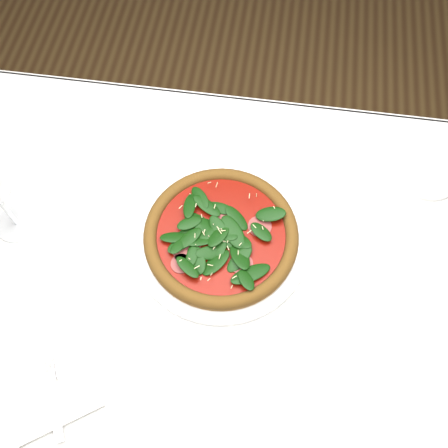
# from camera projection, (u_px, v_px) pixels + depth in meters

# --- Properties ---
(ground) EXTENTS (6.00, 6.00, 0.00)m
(ground) POSITION_uv_depth(u_px,v_px,m) (217.00, 349.00, 1.62)
(ground) COLOR brown
(ground) RESTS_ON ground
(dining_table) EXTENTS (1.21, 0.81, 0.75)m
(dining_table) POSITION_uv_depth(u_px,v_px,m) (213.00, 277.00, 1.04)
(dining_table) COLOR silver
(dining_table) RESTS_ON ground
(plate) EXTENTS (0.34, 0.34, 0.01)m
(plate) POSITION_uv_depth(u_px,v_px,m) (221.00, 238.00, 0.96)
(plate) COLOR silver
(plate) RESTS_ON dining_table
(pizza) EXTENTS (0.35, 0.35, 0.04)m
(pizza) POSITION_uv_depth(u_px,v_px,m) (221.00, 234.00, 0.94)
(pizza) COLOR #9E6A26
(pizza) RESTS_ON plate
(napkin) EXTENTS (0.16, 0.14, 0.01)m
(napkin) POSITION_uv_depth(u_px,v_px,m) (56.00, 407.00, 0.82)
(napkin) COLOR silver
(napkin) RESTS_ON dining_table
(fork) EXTENTS (0.08, 0.14, 0.00)m
(fork) POSITION_uv_depth(u_px,v_px,m) (53.00, 390.00, 0.83)
(fork) COLOR silver
(fork) RESTS_ON napkin
(saucer_far) EXTENTS (0.13, 0.13, 0.01)m
(saucer_far) POSITION_uv_depth(u_px,v_px,m) (428.00, 174.00, 1.03)
(saucer_far) COLOR silver
(saucer_far) RESTS_ON dining_table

